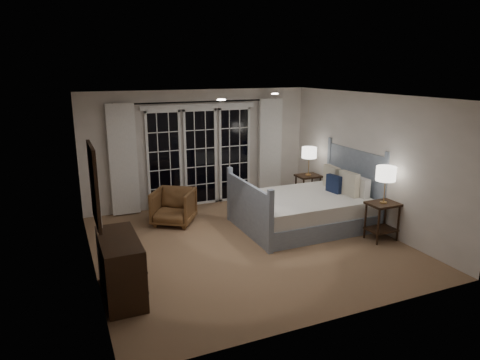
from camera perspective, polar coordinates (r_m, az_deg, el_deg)
name	(u,v)px	position (r m, az deg, el deg)	size (l,w,h in m)	color
floor	(247,244)	(7.44, 0.95, -8.51)	(5.00, 5.00, 0.00)	#89614A
ceiling	(248,96)	(6.85, 1.04, 11.09)	(5.00, 5.00, 0.00)	silver
wall_left	(87,190)	(6.45, -19.67, -1.28)	(0.02, 5.00, 2.50)	silver
wall_right	(369,161)	(8.36, 16.80, 2.47)	(0.02, 5.00, 2.50)	silver
wall_back	(200,148)	(9.32, -5.39, 4.25)	(5.00, 0.02, 2.50)	silver
wall_front	(339,222)	(4.97, 13.04, -5.46)	(5.00, 0.02, 2.50)	silver
french_doors	(201,156)	(9.32, -5.28, 3.24)	(2.50, 0.04, 2.20)	black
curtain_rod	(200,102)	(9.10, -5.34, 10.34)	(0.03, 0.03, 3.50)	black
curtain_left	(123,160)	(8.86, -15.31, 2.58)	(0.55, 0.10, 2.25)	white
curtain_right	(270,148)	(9.86, 4.02, 4.26)	(0.55, 0.10, 2.25)	white
downlight_a	(275,94)	(7.74, 4.66, 11.39)	(0.12, 0.12, 0.01)	white
downlight_b	(221,100)	(6.25, -2.52, 10.64)	(0.12, 0.12, 0.01)	white
bed	(306,208)	(8.26, 8.84, -3.72)	(2.38, 1.72, 1.40)	#8896A4
nightstand_left	(382,215)	(7.87, 18.44, -4.49)	(0.52, 0.42, 0.68)	#311D10
nightstand_right	(308,185)	(9.56, 9.04, -0.64)	(0.50, 0.40, 0.66)	#311D10
lamp_left	(386,174)	(7.67, 18.88, 0.77)	(0.33, 0.33, 0.64)	tan
lamp_right	(309,153)	(9.40, 9.21, 3.59)	(0.32, 0.32, 0.62)	tan
armchair	(174,207)	(8.35, -8.84, -3.55)	(0.73, 0.75, 0.69)	brown
dresser	(121,267)	(5.91, -15.62, -11.14)	(0.49, 1.15, 0.82)	#311D10
mirror	(94,185)	(5.50, -18.87, -0.64)	(0.05, 0.85, 1.00)	#311D10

